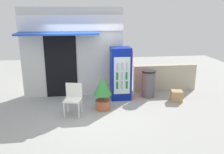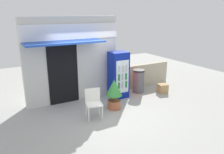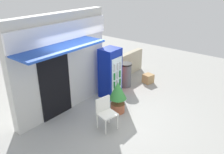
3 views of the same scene
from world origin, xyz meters
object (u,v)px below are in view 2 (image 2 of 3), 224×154
object	(u,v)px
trash_bin	(138,81)
cardboard_box	(163,88)
plastic_chair	(93,101)
potted_plant_near_shop	(114,92)
drink_cooler	(119,75)

from	to	relation	value
trash_bin	cardboard_box	size ratio (longest dim) A/B	2.60
plastic_chair	potted_plant_near_shop	bearing A→B (deg)	14.61
drink_cooler	potted_plant_near_shop	xyz separation A→B (m)	(-0.69, -0.85, -0.28)
drink_cooler	plastic_chair	bearing A→B (deg)	-145.31
cardboard_box	trash_bin	bearing A→B (deg)	147.03
plastic_chair	trash_bin	bearing A→B (deg)	24.08
trash_bin	cardboard_box	distance (m)	1.03
trash_bin	cardboard_box	bearing A→B (deg)	-32.97
trash_bin	potted_plant_near_shop	bearing A→B (deg)	-151.50
plastic_chair	trash_bin	xyz separation A→B (m)	(2.53, 1.13, -0.06)
plastic_chair	cardboard_box	distance (m)	3.42
trash_bin	cardboard_box	world-z (taller)	trash_bin
cardboard_box	potted_plant_near_shop	bearing A→B (deg)	-171.59
trash_bin	plastic_chair	bearing A→B (deg)	-155.92
potted_plant_near_shop	cardboard_box	xyz separation A→B (m)	(2.49, 0.37, -0.42)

